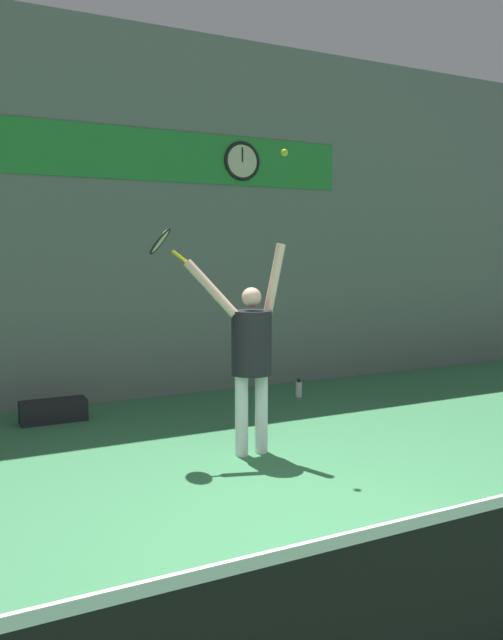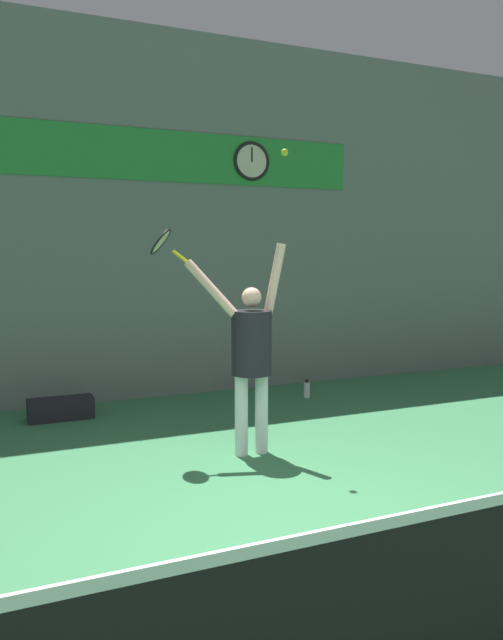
# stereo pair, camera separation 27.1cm
# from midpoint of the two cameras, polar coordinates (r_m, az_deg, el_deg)

# --- Properties ---
(ground_plane) EXTENTS (18.00, 18.00, 0.00)m
(ground_plane) POSITION_cam_midpoint_polar(r_m,az_deg,el_deg) (4.60, 5.08, -19.67)
(ground_plane) COLOR #387A4C
(back_wall) EXTENTS (18.00, 0.10, 5.00)m
(back_wall) POSITION_cam_midpoint_polar(r_m,az_deg,el_deg) (8.64, -11.98, 9.32)
(back_wall) COLOR slate
(back_wall) RESTS_ON ground_plane
(sponsor_banner) EXTENTS (6.36, 0.02, 0.68)m
(sponsor_banner) POSITION_cam_midpoint_polar(r_m,az_deg,el_deg) (8.67, -11.99, 14.69)
(sponsor_banner) COLOR #288C38
(scoreboard_clock) EXTENTS (0.56, 0.05, 0.56)m
(scoreboard_clock) POSITION_cam_midpoint_polar(r_m,az_deg,el_deg) (9.20, -1.74, 14.32)
(scoreboard_clock) COLOR beige
(tennis_player) EXTENTS (0.95, 0.56, 2.10)m
(tennis_player) POSITION_cam_midpoint_polar(r_m,az_deg,el_deg) (6.13, -1.33, -2.71)
(tennis_player) COLOR white
(tennis_player) RESTS_ON ground_plane
(tennis_racket) EXTENTS (0.42, 0.38, 0.35)m
(tennis_racket) POSITION_cam_midpoint_polar(r_m,az_deg,el_deg) (6.17, -9.50, 7.00)
(tennis_racket) COLOR yellow
(tennis_ball) EXTENTS (0.07, 0.07, 0.07)m
(tennis_ball) POSITION_cam_midpoint_polar(r_m,az_deg,el_deg) (6.16, 1.73, 15.06)
(tennis_ball) COLOR #CCDB2D
(water_bottle) EXTENTS (0.09, 0.09, 0.26)m
(water_bottle) POSITION_cam_midpoint_polar(r_m,az_deg,el_deg) (8.75, 3.46, -6.32)
(water_bottle) COLOR silver
(water_bottle) RESTS_ON ground_plane
(equipment_bag) EXTENTS (0.76, 0.30, 0.26)m
(equipment_bag) POSITION_cam_midpoint_polar(r_m,az_deg,el_deg) (7.90, -18.62, -7.89)
(equipment_bag) COLOR black
(equipment_bag) RESTS_ON ground_plane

